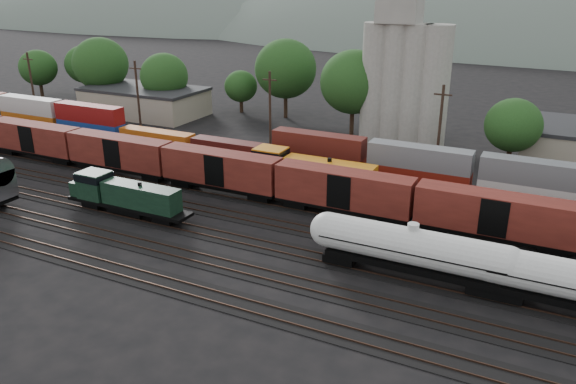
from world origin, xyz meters
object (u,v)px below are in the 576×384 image
at_px(green_locomotive, 122,194).
at_px(orange_locomotive, 305,171).
at_px(grain_silo, 404,70).
at_px(tank_car_a, 411,248).

bearing_deg(green_locomotive, orange_locomotive, 45.24).
relative_size(green_locomotive, orange_locomotive, 0.83).
bearing_deg(grain_silo, orange_locomotive, -99.37).
distance_m(orange_locomotive, grain_silo, 27.73).
distance_m(green_locomotive, tank_car_a, 31.62).
bearing_deg(green_locomotive, tank_car_a, 0.00).
bearing_deg(tank_car_a, orange_locomotive, 138.14).
bearing_deg(orange_locomotive, tank_car_a, -41.86).
bearing_deg(orange_locomotive, grain_silo, 80.63).
xyz_separation_m(tank_car_a, orange_locomotive, (-16.74, 15.00, -0.24)).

